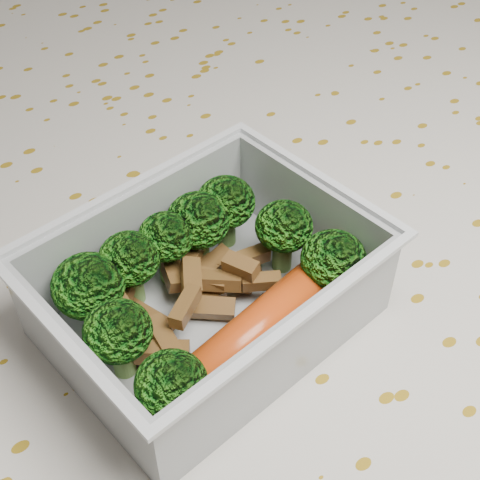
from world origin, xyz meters
TOP-DOWN VIEW (x-y plane):
  - dining_table at (0.00, 0.00)m, footprint 1.40×0.90m
  - tablecloth at (0.00, 0.00)m, footprint 1.46×0.96m
  - lunch_container at (-0.04, -0.02)m, footprint 0.20×0.17m
  - broccoli_florets at (-0.04, -0.01)m, footprint 0.16×0.13m
  - meat_pile at (-0.05, -0.01)m, footprint 0.12×0.08m
  - sausage at (-0.03, -0.06)m, footprint 0.16×0.05m

SIDE VIEW (x-z plane):
  - dining_table at x=0.00m, z-range 0.29..1.04m
  - tablecloth at x=0.00m, z-range 0.62..0.81m
  - meat_pile at x=-0.05m, z-range 0.76..0.79m
  - lunch_container at x=-0.04m, z-range 0.75..0.81m
  - sausage at x=-0.03m, z-range 0.76..0.79m
  - broccoli_florets at x=-0.04m, z-range 0.77..0.82m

